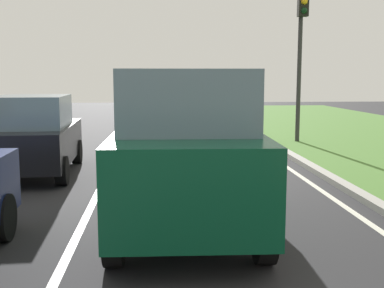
% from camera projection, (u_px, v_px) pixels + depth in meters
% --- Properties ---
extents(ground_plane, '(60.00, 60.00, 0.00)m').
position_uv_depth(ground_plane, '(139.00, 170.00, 11.27)').
color(ground_plane, '#262628').
extents(lane_line_center, '(0.12, 32.00, 0.01)m').
position_uv_depth(lane_line_center, '(109.00, 171.00, 11.22)').
color(lane_line_center, silver).
rests_on(lane_line_center, ground).
extents(lane_line_right_edge, '(0.12, 32.00, 0.01)m').
position_uv_depth(lane_line_right_edge, '(289.00, 168.00, 11.55)').
color(lane_line_right_edge, silver).
rests_on(lane_line_right_edge, ground).
extents(curb_right, '(0.24, 48.00, 0.12)m').
position_uv_depth(curb_right, '(309.00, 166.00, 11.58)').
color(curb_right, '#9E9B93').
rests_on(curb_right, ground).
extents(car_suv_ahead, '(2.09, 4.56, 2.28)m').
position_uv_depth(car_suv_ahead, '(185.00, 148.00, 6.96)').
color(car_suv_ahead, '#0C472D').
rests_on(car_suv_ahead, ground).
extents(car_hatchback_far, '(1.85, 3.76, 1.78)m').
position_uv_depth(car_hatchback_far, '(34.00, 136.00, 10.70)').
color(car_hatchback_far, black).
rests_on(car_hatchback_far, ground).
extents(traffic_light_near_right, '(0.32, 0.50, 5.22)m').
position_uv_depth(traffic_light_near_right, '(301.00, 35.00, 15.37)').
color(traffic_light_near_right, '#2D2D2D').
rests_on(traffic_light_near_right, ground).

